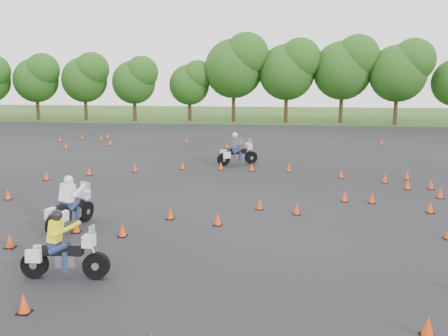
% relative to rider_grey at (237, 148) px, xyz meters
% --- Properties ---
extents(ground, '(140.00, 140.00, 0.00)m').
position_rel_rider_grey_xyz_m(ground, '(0.13, -11.60, -1.02)').
color(ground, '#2D5119').
rests_on(ground, ground).
extents(asphalt_pad, '(62.00, 62.00, 0.00)m').
position_rel_rider_grey_xyz_m(asphalt_pad, '(0.13, -5.60, -1.01)').
color(asphalt_pad, black).
rests_on(asphalt_pad, ground).
extents(treeline, '(86.96, 32.79, 10.80)m').
position_rel_rider_grey_xyz_m(treeline, '(5.58, 23.45, 3.66)').
color(treeline, '#234C15').
rests_on(treeline, ground).
extents(traffic_cones, '(36.86, 33.60, 0.45)m').
position_rel_rider_grey_xyz_m(traffic_cones, '(0.05, -6.07, -0.79)').
color(traffic_cones, '#F0390A').
rests_on(traffic_cones, asphalt_pad).
extents(rider_grey, '(2.68, 1.97, 2.02)m').
position_rel_rider_grey_xyz_m(rider_grey, '(0.00, 0.00, 0.00)').
color(rider_grey, '#45494E').
rests_on(rider_grey, ground).
extents(rider_yellow, '(2.46, 0.92, 1.86)m').
position_rel_rider_grey_xyz_m(rider_yellow, '(-2.89, -18.00, -0.08)').
color(rider_yellow, yellow).
rests_on(rider_yellow, ground).
extents(rider_white, '(1.31, 2.67, 1.98)m').
position_rel_rider_grey_xyz_m(rider_white, '(-4.69, -13.64, -0.02)').
color(rider_white, white).
rests_on(rider_white, ground).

